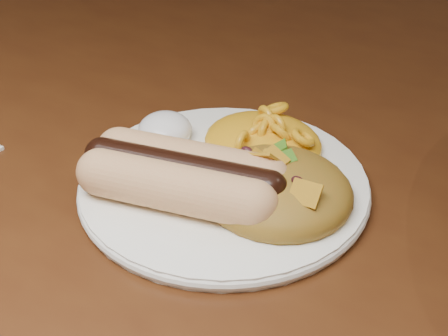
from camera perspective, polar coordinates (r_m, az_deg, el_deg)
The scene contains 6 objects.
table at distance 0.59m, azimuth 0.22°, elevation -7.63°, with size 1.60×0.90×0.75m.
plate at distance 0.51m, azimuth 0.00°, elevation -1.44°, with size 0.21×0.21×0.01m, color white.
hotdog at distance 0.48m, azimuth -3.44°, elevation -0.54°, with size 0.13×0.09×0.03m.
mac_and_cheese at distance 0.53m, azimuth 3.30°, elevation 3.39°, with size 0.09×0.09×0.04m, color yellow.
sour_cream at distance 0.55m, azimuth -4.96°, elevation 3.64°, with size 0.04×0.04×0.03m, color white.
taco_salad at distance 0.48m, azimuth 4.51°, elevation -0.84°, with size 0.11×0.10×0.05m.
Camera 1 is at (0.25, -0.36, 1.05)m, focal length 55.00 mm.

